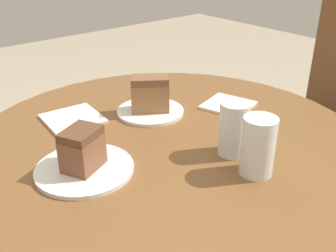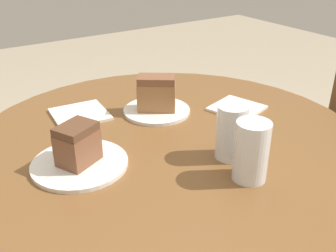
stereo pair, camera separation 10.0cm
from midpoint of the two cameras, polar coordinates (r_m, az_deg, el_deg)
name	(u,v)px [view 2 (the right image)]	position (r m, az deg, el deg)	size (l,w,h in m)	color
table	(168,202)	(1.13, 2.58, -11.00)	(1.06, 1.06, 0.75)	brown
plate_near	(80,164)	(0.92, -9.66, -5.50)	(0.22, 0.22, 0.01)	silver
plate_far	(157,111)	(1.17, 0.80, 2.19)	(0.20, 0.20, 0.01)	silver
cake_slice_near	(78,144)	(0.90, -9.91, -2.70)	(0.10, 0.11, 0.09)	brown
cake_slice_far	(156,93)	(1.15, 0.82, 4.74)	(0.11, 0.13, 0.10)	#9E6B42
glass_lemonade	(251,154)	(0.87, 15.24, -4.01)	(0.07, 0.07, 0.14)	beige
glass_water	(231,135)	(0.94, 12.15, -1.42)	(0.07, 0.07, 0.13)	silver
napkin_stack	(80,114)	(1.17, -10.29, 1.64)	(0.17, 0.17, 0.01)	silver
fork	(68,139)	(1.04, -11.62, -1.87)	(0.12, 0.15, 0.00)	silver
napkin_side	(237,108)	(1.22, 12.30, 2.50)	(0.17, 0.17, 0.01)	silver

